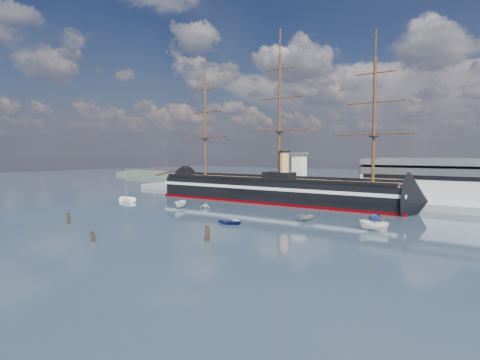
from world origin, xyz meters
The scene contains 17 objects.
ground centered at (0.00, 40.00, 0.00)m, with size 600.00×600.00×0.00m, color #273541.
quay centered at (10.00, 76.00, 0.00)m, with size 180.00×18.00×2.00m, color slate.
warehouse centered at (58.00, 80.00, 7.98)m, with size 63.00×21.00×11.60m.
quay_tower centered at (3.00, 73.00, 9.75)m, with size 5.00×5.00×15.00m.
shoreline centered at (-139.23, 135.00, 1.45)m, with size 120.00×10.00×4.00m.
warship centered at (-1.11, 60.00, 4.04)m, with size 113.16×19.41×53.94m.
sailboat centered at (-40.35, 29.96, 0.75)m, with size 7.60×3.52×11.72m.
motorboat_a centered at (-13.11, 29.13, 0.00)m, with size 7.34×2.69×2.94m, color white.
motorboat_b centered at (16.57, 16.78, 0.00)m, with size 3.58×1.43×1.67m, color navy.
motorboat_c centered at (28.53, 31.29, 0.00)m, with size 5.41×1.98×2.17m, color slate.
motorboat_d centered at (-7.28, 33.82, 0.00)m, with size 5.72×2.48×2.10m, color beige.
motorboat_e centered at (15.86, 19.44, 0.00)m, with size 2.72×1.09×1.27m, color white.
motorboat_f centered at (42.83, 38.45, 0.00)m, with size 6.74×2.47×2.70m, color #2F4686.
motorboat_g centered at (45.91, 29.29, 0.00)m, with size 7.08×2.60×2.83m, color white.
piling_near_left centered at (-14.20, -6.13, 0.00)m, with size 0.64×0.64×3.41m, color black.
piling_near_mid centered at (7.73, -13.53, 0.00)m, with size 0.64×0.64×2.61m, color black.
piling_near_right centered at (24.37, 0.27, 0.00)m, with size 0.64×0.64×3.68m, color black.
Camera 1 is at (75.36, -55.12, 16.56)m, focal length 30.00 mm.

